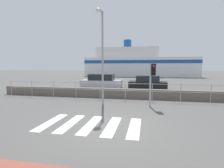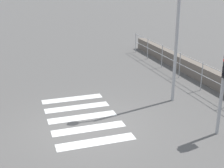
% 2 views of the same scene
% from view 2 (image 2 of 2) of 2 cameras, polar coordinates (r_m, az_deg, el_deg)
% --- Properties ---
extents(ground_plane, '(160.00, 160.00, 0.00)m').
position_cam_2_polar(ground_plane, '(10.27, -4.41, -7.86)').
color(ground_plane, '#565451').
extents(crosswalk, '(4.05, 2.40, 0.01)m').
position_cam_2_polar(crosswalk, '(10.96, -5.41, -6.05)').
color(crosswalk, silver).
rests_on(crosswalk, ground_plane).
extents(streetlamp, '(0.32, 1.12, 5.68)m').
position_cam_2_polar(streetlamp, '(11.63, 11.16, 13.36)').
color(streetlamp, '#9EA0A3').
rests_on(streetlamp, ground_plane).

